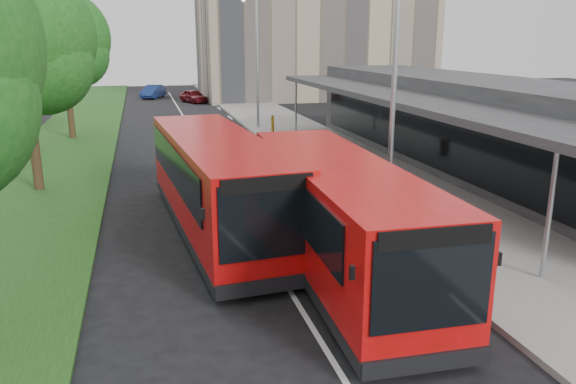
% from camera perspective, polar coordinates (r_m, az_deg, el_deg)
% --- Properties ---
extents(ground, '(120.00, 120.00, 0.00)m').
position_cam_1_polar(ground, '(14.84, -1.71, -6.96)').
color(ground, black).
rests_on(ground, ground).
extents(pavement, '(5.00, 80.00, 0.15)m').
position_cam_1_polar(pavement, '(35.04, 0.52, 6.15)').
color(pavement, gray).
rests_on(pavement, ground).
extents(grass_verge, '(5.00, 80.00, 0.10)m').
position_cam_1_polar(grass_verge, '(34.09, -21.17, 4.83)').
color(grass_verge, '#1C4315').
rests_on(grass_verge, ground).
extents(lane_centre_line, '(0.12, 70.00, 0.01)m').
position_cam_1_polar(lane_centre_line, '(29.10, -8.38, 3.98)').
color(lane_centre_line, silver).
rests_on(lane_centre_line, ground).
extents(kerb_dashes, '(0.12, 56.00, 0.01)m').
position_cam_1_polar(kerb_dashes, '(33.48, -3.52, 5.58)').
color(kerb_dashes, silver).
rests_on(kerb_dashes, ground).
extents(office_block, '(22.00, 12.00, 18.00)m').
position_cam_1_polar(office_block, '(58.06, 2.60, 18.57)').
color(office_block, tan).
rests_on(office_block, ground).
extents(station_building, '(7.70, 26.00, 4.00)m').
position_cam_1_polar(station_building, '(25.76, 18.32, 6.52)').
color(station_building, '#29292B').
rests_on(station_building, ground).
extents(tree_mid, '(5.16, 5.16, 8.29)m').
position_cam_1_polar(tree_mid, '(22.80, -25.37, 13.19)').
color(tree_mid, '#342414').
rests_on(tree_mid, ground).
extents(tree_far, '(5.16, 5.16, 8.29)m').
position_cam_1_polar(tree_far, '(34.68, -21.86, 13.76)').
color(tree_far, '#342414').
rests_on(tree_far, ground).
extents(lamp_post_near, '(1.44, 0.28, 8.00)m').
position_cam_1_polar(lamp_post_near, '(17.00, 10.52, 12.00)').
color(lamp_post_near, '#999CA1').
rests_on(lamp_post_near, pavement).
extents(lamp_post_far, '(1.44, 0.28, 8.00)m').
position_cam_1_polar(lamp_post_far, '(36.12, -3.29, 13.80)').
color(lamp_post_far, '#999CA1').
rests_on(lamp_post_far, pavement).
extents(bus_main, '(2.81, 9.91, 2.78)m').
position_cam_1_polar(bus_main, '(13.77, 5.13, -2.48)').
color(bus_main, red).
rests_on(bus_main, ground).
extents(bus_second, '(3.42, 10.35, 2.88)m').
position_cam_1_polar(bus_second, '(16.75, -7.23, 0.85)').
color(bus_second, red).
rests_on(bus_second, ground).
extents(litter_bin, '(0.55, 0.55, 0.83)m').
position_cam_1_polar(litter_bin, '(26.11, 5.45, 4.03)').
color(litter_bin, '#342115').
rests_on(litter_bin, pavement).
extents(bollard, '(0.18, 0.18, 1.08)m').
position_cam_1_polar(bollard, '(33.88, -1.57, 6.88)').
color(bollard, '#FFAF0D').
rests_on(bollard, pavement).
extents(car_near, '(2.64, 3.80, 1.20)m').
position_cam_1_polar(car_near, '(52.85, -9.57, 9.59)').
color(car_near, '#530B12').
rests_on(car_near, ground).
extents(car_far, '(2.71, 4.13, 1.28)m').
position_cam_1_polar(car_far, '(57.88, -13.53, 9.90)').
color(car_far, navy).
rests_on(car_far, ground).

